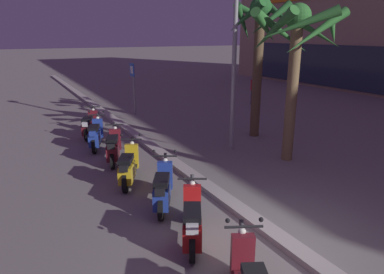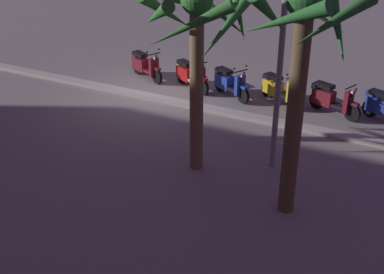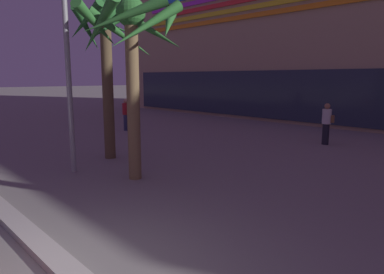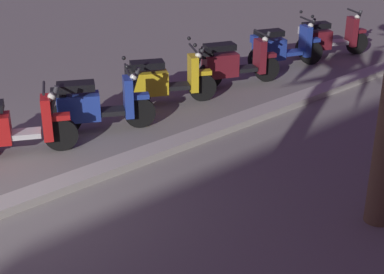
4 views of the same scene
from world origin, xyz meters
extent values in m
cylinder|color=brown|center=(-6.01, 4.28, 2.27)|extent=(0.35, 0.35, 4.54)
sphere|color=#286B2D|center=(-6.01, 4.28, 4.54)|extent=(0.76, 0.76, 0.76)
cone|color=#286B2D|center=(-5.33, 4.17, 4.15)|extent=(0.54, 1.57, 1.20)
cone|color=#286B2D|center=(-5.86, 5.05, 4.31)|extent=(1.69, 0.59, 0.92)
cone|color=#286B2D|center=(-6.64, 4.75, 4.32)|extent=(1.22, 1.51, 0.89)
cone|color=#286B2D|center=(-6.54, 3.96, 4.06)|extent=(0.98, 1.37, 1.35)
cone|color=#286B2D|center=(-5.90, 3.57, 4.20)|extent=(1.62, 0.53, 1.10)
cylinder|color=olive|center=(-3.47, 3.53, 2.07)|extent=(0.32, 0.32, 4.14)
sphere|color=#337A33|center=(-3.47, 3.53, 4.14)|extent=(0.71, 0.71, 0.71)
cone|color=#337A33|center=(-2.63, 3.39, 3.73)|extent=(0.58, 1.85, 1.26)
cone|color=#337A33|center=(-2.83, 4.18, 3.86)|extent=(1.58, 1.54, 1.03)
cone|color=#337A33|center=(-3.70, 4.37, 3.78)|extent=(1.88, 0.78, 1.17)
cone|color=#337A33|center=(-4.26, 3.75, 3.70)|extent=(0.75, 1.81, 1.32)
cone|color=#337A33|center=(-4.24, 3.06, 3.85)|extent=(1.24, 1.78, 1.05)
cone|color=#337A33|center=(-3.52, 2.69, 3.73)|extent=(1.85, 0.40, 1.26)
cone|color=#337A33|center=(-2.78, 2.91, 3.90)|extent=(1.51, 1.64, 0.94)
cylinder|color=#2D3351|center=(-10.80, 7.97, 0.40)|extent=(0.26, 0.26, 0.79)
cylinder|color=#B21E23|center=(-10.80, 7.97, 1.07)|extent=(0.34, 0.34, 0.56)
sphere|color=tan|center=(-10.80, 7.97, 1.46)|extent=(0.21, 0.21, 0.21)
cylinder|color=black|center=(-2.33, 11.63, 0.41)|extent=(0.26, 0.26, 0.81)
cylinder|color=silver|center=(-2.33, 11.63, 1.10)|extent=(0.34, 0.34, 0.58)
sphere|color=#9E704C|center=(-2.33, 11.63, 1.50)|extent=(0.22, 0.22, 0.22)
cube|color=brown|center=(-2.12, 11.70, 1.02)|extent=(0.16, 0.19, 0.28)
cylinder|color=#939399|center=(-5.14, 2.64, 2.75)|extent=(0.14, 0.14, 5.51)
camera|label=1|loc=(3.97, -3.81, 3.67)|focal=32.53mm
camera|label=2|loc=(-8.35, 13.46, 6.52)|focal=47.97mm
camera|label=3|loc=(4.00, -1.44, 2.59)|focal=32.95mm
camera|label=4|loc=(2.25, 6.60, 3.86)|focal=54.42mm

